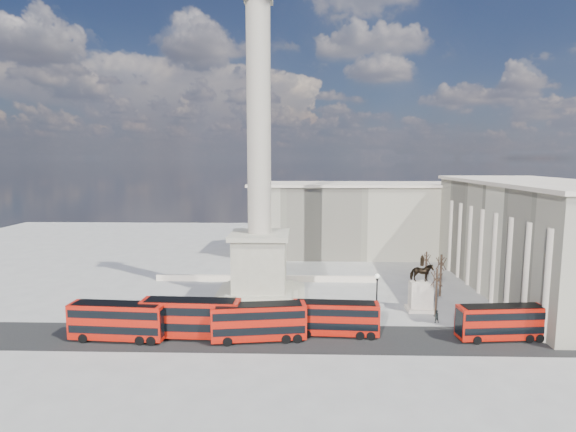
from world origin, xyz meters
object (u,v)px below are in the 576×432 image
Objects in this scene: red_bus_c at (336,318)px; pedestrian_standing at (436,316)px; victorian_lamp at (377,295)px; pedestrian_crossing at (283,322)px; red_bus_a at (192,318)px; pedestrian_walking at (469,324)px; red_bus_e at (118,321)px; red_bus_b at (259,322)px; equestrian_statue at (421,292)px; red_bus_d at (502,322)px; nelsons_column at (260,219)px.

red_bus_c is 14.89m from pedestrian_standing.
victorian_lamp is (5.61, 3.45, 1.90)m from red_bus_c.
red_bus_a is at bearing 61.31° from pedestrian_crossing.
victorian_lamp is 4.10× the size of pedestrian_standing.
red_bus_a reaches higher than pedestrian_walking.
pedestrian_crossing is at bearing 16.52° from red_bus_e.
victorian_lamp is at bearing 13.57° from red_bus_a.
pedestrian_standing is (23.44, 6.86, -1.57)m from red_bus_b.
red_bus_b is 25.41m from equestrian_statue.
red_bus_e is at bearing 56.01° from pedestrian_crossing.
pedestrian_walking is (4.46, -7.21, -2.08)m from equestrian_statue.
victorian_lamp is (23.55, 4.76, 1.60)m from red_bus_a.
red_bus_a is 38.16m from red_bus_d.
nelsons_column reaches higher than pedestrian_crossing.
equestrian_statue is 21.27m from pedestrian_crossing.
red_bus_e is 1.66× the size of victorian_lamp.
red_bus_a is at bearing 168.07° from red_bus_b.
red_bus_c is 16.35m from equestrian_statue.
victorian_lamp is (32.38, 5.66, 1.72)m from red_bus_e.
red_bus_e reaches higher than red_bus_d.
red_bus_a is 24.08m from victorian_lamp.
pedestrian_walking is at bearing 11.03° from red_bus_c.
red_bus_a is 35.76m from pedestrian_walking.
nelsons_column is 31.25× the size of pedestrian_crossing.
red_bus_c is (10.82, -13.88, -10.63)m from nelsons_column.
victorian_lamp is 4.54× the size of pedestrian_walking.
red_bus_e is at bearing -134.74° from nelsons_column.
red_bus_b is 29.71m from red_bus_d.
nelsons_column is 32.89m from pedestrian_walking.
pedestrian_crossing is at bearing 167.80° from red_bus_d.
pedestrian_crossing is at bearing 49.54° from red_bus_b.
nelsons_column is 18.99m from red_bus_b.
victorian_lamp is at bearing 11.66° from red_bus_b.
red_bus_d is 4.51m from pedestrian_walking.
red_bus_d is 8.61m from pedestrian_standing.
pedestrian_crossing is (-19.84, -7.37, -2.07)m from equestrian_statue.
equestrian_statue reaches higher than pedestrian_standing.
red_bus_b is 1.08× the size of red_bus_c.
red_bus_a reaches higher than red_bus_c.
red_bus_a reaches higher than red_bus_d.
pedestrian_walking is at bearing -58.23° from equestrian_statue.
pedestrian_walking is (44.33, 4.76, -1.69)m from red_bus_e.
red_bus_c is at bearing -156.36° from pedestrian_crossing.
pedestrian_crossing is at bearing 4.44° from pedestrian_standing.
victorian_lamp reaches higher than red_bus_d.
pedestrian_standing is 20.86m from pedestrian_crossing.
red_bus_e is (-46.98, -1.42, 0.20)m from red_bus_d.
nelsons_column is 4.23× the size of red_bus_e.
red_bus_e is 7.52× the size of pedestrian_walking.
victorian_lamp is 9.12m from pedestrian_standing.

